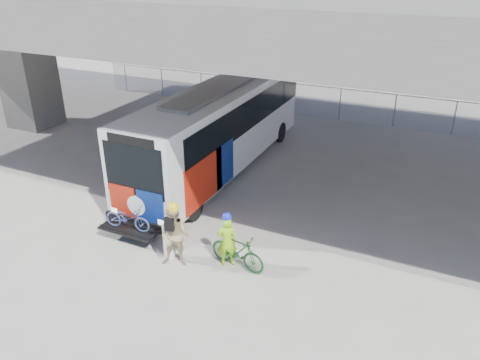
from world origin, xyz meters
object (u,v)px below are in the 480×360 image
Objects in this scene: cyclist_tan at (175,236)px; cyclist_hivis at (227,240)px; bollard at (168,239)px; bus at (221,122)px; bike_parked at (237,251)px.

cyclist_hivis is at bearing 6.99° from cyclist_tan.
cyclist_tan is at bearing -26.17° from bollard.
bus is 7.37m from cyclist_tan.
bollard is 0.55m from cyclist_tan.
cyclist_tan is (0.39, -0.19, 0.32)m from bollard.
cyclist_hivis is (1.78, 0.46, 0.18)m from bollard.
cyclist_tan is 1.15× the size of bike_parked.
bollard is 0.60× the size of cyclist_tan.
bike_parked is (2.12, 0.46, -0.13)m from bollard.
bus is 6.03× the size of cyclist_tan.
bus reaches higher than bollard.
bus reaches higher than cyclist_tan.
cyclist_tan reaches higher than cyclist_hivis.
bollard is 0.72× the size of cyclist_hivis.
bus is 7.14m from bollard.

